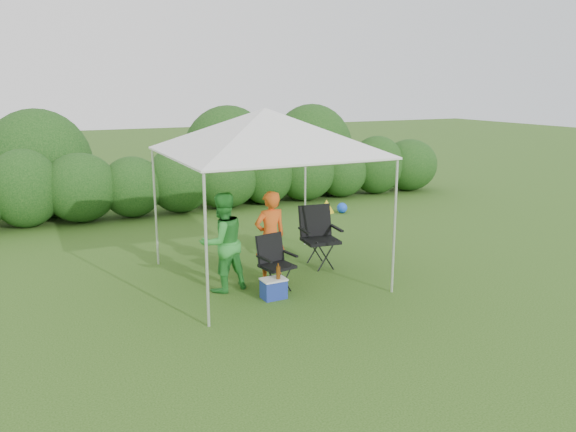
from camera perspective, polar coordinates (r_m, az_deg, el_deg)
name	(u,v)px	position (r m, az deg, el deg)	size (l,w,h in m)	color
ground	(279,286)	(9.17, -0.93, -7.14)	(70.00, 70.00, 0.00)	#385F1D
hedge	(184,180)	(14.50, -10.47, 3.59)	(15.94, 1.53, 1.80)	#224B17
canopy	(265,131)	(9.08, -2.32, 8.62)	(3.10, 3.10, 2.83)	silver
chair_right	(318,232)	(10.07, 3.10, -1.64)	(0.72, 0.66, 1.08)	black
chair_left	(274,258)	(8.95, -1.40, -4.34)	(0.60, 0.56, 0.86)	black
man	(270,237)	(9.16, -1.82, -2.13)	(0.56, 0.37, 1.53)	#E8561A
woman	(223,242)	(8.82, -6.67, -2.66)	(0.77, 0.60, 1.58)	green
cooler	(274,288)	(8.63, -1.47, -7.35)	(0.38, 0.28, 0.31)	navy
bottle	(278,271)	(8.52, -1.00, -5.63)	(0.06, 0.06, 0.24)	#592D0C
lawn_toy	(331,207)	(14.34, 4.34, 0.96)	(0.66, 0.55, 0.33)	yellow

